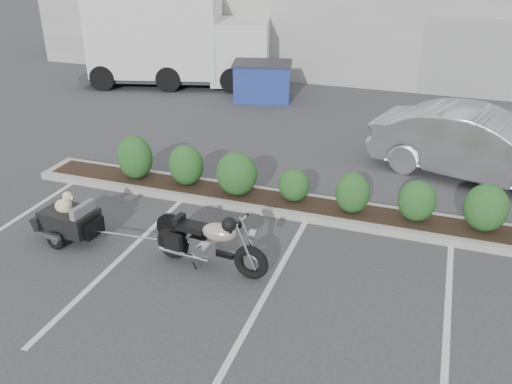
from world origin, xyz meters
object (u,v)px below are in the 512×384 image
(pet_trailer, at_px, (69,219))
(motorcycle, at_px, (209,243))
(sedan, at_px, (479,145))
(dumpster, at_px, (262,81))
(delivery_truck, at_px, (178,42))

(pet_trailer, bearing_deg, motorcycle, 4.69)
(sedan, bearing_deg, dumpster, 71.09)
(delivery_truck, bearing_deg, motorcycle, -76.26)
(dumpster, bearing_deg, delivery_truck, 150.38)
(delivery_truck, bearing_deg, sedan, -42.81)
(delivery_truck, bearing_deg, dumpster, -30.20)
(pet_trailer, bearing_deg, delivery_truck, 111.52)
(pet_trailer, distance_m, sedan, 8.85)
(pet_trailer, xyz_separation_m, delivery_truck, (-3.15, 10.73, 1.09))
(dumpster, bearing_deg, pet_trailer, -106.83)
(motorcycle, height_order, pet_trailer, motorcycle)
(motorcycle, xyz_separation_m, delivery_truck, (-5.93, 10.75, 1.03))
(motorcycle, bearing_deg, delivery_truck, 124.04)
(sedan, height_order, dumpster, sedan)
(pet_trailer, relative_size, sedan, 0.35)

